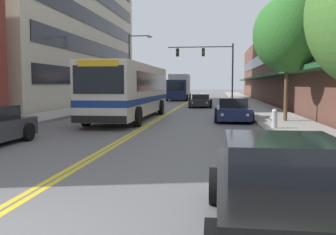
{
  "coord_description": "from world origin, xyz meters",
  "views": [
    {
      "loc": [
        3.48,
        -4.12,
        2.05
      ],
      "look_at": [
        -0.47,
        25.91,
        -0.61
      ],
      "focal_mm": 40.0,
      "sensor_mm": 36.0,
      "label": 1
    }
  ],
  "objects": [
    {
      "name": "sidewalk_right",
      "position": [
        6.98,
        37.0,
        0.09
      ],
      "size": [
        2.96,
        106.0,
        0.17
      ],
      "color": "#9E9B96",
      "rests_on": "ground_plane"
    },
    {
      "name": "car_navy_parked_right_mid",
      "position": [
        4.39,
        17.53,
        0.6
      ],
      "size": [
        2.08,
        4.88,
        1.31
      ],
      "color": "#19234C",
      "rests_on": "ground_plane"
    },
    {
      "name": "traffic_signal_mast",
      "position": [
        2.64,
        39.52,
        4.85
      ],
      "size": [
        7.55,
        0.38,
        6.73
      ],
      "color": "#47474C",
      "rests_on": "ground_plane"
    },
    {
      "name": "sidewalk_left",
      "position": [
        -6.98,
        37.0,
        0.09
      ],
      "size": [
        2.96,
        106.0,
        0.17
      ],
      "color": "#9E9B96",
      "rests_on": "ground_plane"
    },
    {
      "name": "ground_plane",
      "position": [
        0.0,
        37.0,
        0.0
      ],
      "size": [
        240.0,
        240.0,
        0.0
      ],
      "primitive_type": "plane",
      "color": "slate"
    },
    {
      "name": "street_lamp_left_far",
      "position": [
        -4.92,
        32.96,
        4.27
      ],
      "size": [
        2.45,
        0.28,
        7.05
      ],
      "color": "#47474C",
      "rests_on": "ground_plane"
    },
    {
      "name": "street_tree_right_mid",
      "position": [
        7.03,
        15.98,
        4.62
      ],
      "size": [
        3.52,
        3.52,
        6.38
      ],
      "color": "brown",
      "rests_on": "sidewalk_right"
    },
    {
      "name": "storefront_row_right",
      "position": [
        12.69,
        37.0,
        4.1
      ],
      "size": [
        9.1,
        68.0,
        8.2
      ],
      "color": "brown",
      "rests_on": "ground_plane"
    },
    {
      "name": "fire_hydrant",
      "position": [
        5.95,
        12.46,
        0.59
      ],
      "size": [
        0.34,
        0.26,
        0.84
      ],
      "color": "#B7B7BC",
      "rests_on": "sidewalk_right"
    },
    {
      "name": "centre_line",
      "position": [
        0.0,
        37.0,
        0.0
      ],
      "size": [
        0.34,
        106.0,
        0.01
      ],
      "color": "yellow",
      "rests_on": "ground_plane"
    },
    {
      "name": "car_charcoal_moving_lead",
      "position": [
        1.99,
        30.5,
        0.56
      ],
      "size": [
        2.03,
        4.8,
        1.18
      ],
      "color": "#232328",
      "rests_on": "ground_plane"
    },
    {
      "name": "car_black_parked_right_foreground",
      "position": [
        4.38,
        1.03,
        0.61
      ],
      "size": [
        2.04,
        4.13,
        1.32
      ],
      "color": "black",
      "rests_on": "ground_plane"
    },
    {
      "name": "city_bus",
      "position": [
        -1.66,
        17.99,
        1.8
      ],
      "size": [
        2.91,
        12.43,
        3.18
      ],
      "color": "silver",
      "rests_on": "ground_plane"
    },
    {
      "name": "box_truck",
      "position": [
        -1.53,
        45.08,
        1.72
      ],
      "size": [
        2.8,
        6.69,
        3.41
      ],
      "color": "#19234C",
      "rests_on": "ground_plane"
    }
  ]
}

